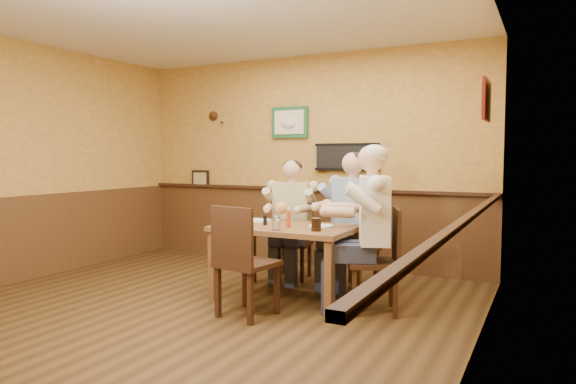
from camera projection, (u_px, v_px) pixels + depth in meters
name	position (u px, v px, depth m)	size (l,w,h in m)	color
room	(210.00, 132.00, 4.79)	(5.02, 5.03, 2.81)	#362310
dining_table	(286.00, 234.00, 5.26)	(1.40, 0.90, 0.75)	brown
chair_back_left	(292.00, 242.00, 6.10)	(0.41, 0.41, 0.89)	#3A2112
chair_back_right	(354.00, 246.00, 5.63)	(0.44, 0.44, 0.95)	#3A2112
chair_right_end	(374.00, 260.00, 4.79)	(0.45, 0.45, 0.98)	#3A2112
chair_near_side	(248.00, 261.00, 4.67)	(0.47, 0.47, 1.02)	#3A2112
diner_tan_shirt	(292.00, 226.00, 6.09)	(0.59, 0.59, 1.27)	beige
diner_blue_polo	(354.00, 228.00, 5.62)	(0.62, 0.62, 1.35)	#8197C1
diner_white_elder	(374.00, 238.00, 4.77)	(0.65, 0.65, 1.41)	white
water_glass_left	(244.00, 220.00, 5.23)	(0.08, 0.08, 0.12)	white
water_glass_mid	(276.00, 224.00, 4.93)	(0.08, 0.08, 0.13)	white
cola_tumbler	(316.00, 225.00, 4.87)	(0.09, 0.09, 0.12)	black
hot_sauce_bottle	(288.00, 218.00, 5.15)	(0.04, 0.04, 0.18)	#BE3814
salt_shaker	(276.00, 220.00, 5.32)	(0.04, 0.04, 0.09)	white
pepper_shaker	(265.00, 220.00, 5.28)	(0.04, 0.04, 0.10)	black
plate_far_left	(259.00, 220.00, 5.62)	(0.27, 0.27, 0.02)	silver
plate_far_right	(321.00, 226.00, 5.17)	(0.26, 0.26, 0.02)	white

